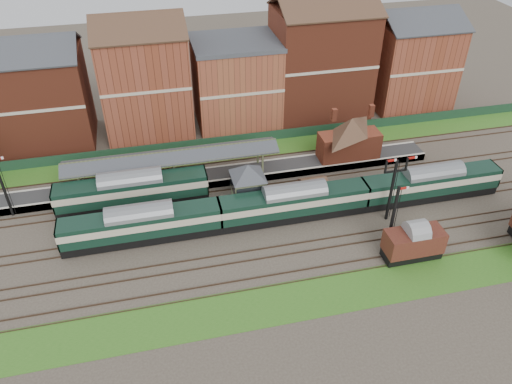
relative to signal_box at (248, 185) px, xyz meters
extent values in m
plane|color=#473D33|center=(3.00, -3.25, -3.19)|extent=(160.00, 160.00, 0.00)
cube|color=#2D6619|center=(3.00, 12.75, -3.16)|extent=(90.00, 4.50, 0.06)
cube|color=#2D6619|center=(3.00, -15.25, -3.16)|extent=(90.00, 5.00, 0.06)
cube|color=#193823|center=(3.00, 14.75, -2.44)|extent=(90.00, 0.12, 1.50)
cube|color=#2D2D2D|center=(-2.00, 6.50, -2.69)|extent=(55.00, 3.40, 1.00)
cube|color=#6D7E59|center=(0.00, 0.00, -1.99)|extent=(3.40, 3.20, 2.40)
cube|color=#484E31|center=(0.00, 0.00, 0.21)|extent=(3.60, 3.40, 2.00)
pyramid|color=#383A3F|center=(0.00, 0.00, 2.01)|extent=(5.40, 5.40, 1.60)
cube|color=brown|center=(8.00, 0.00, -2.09)|extent=(3.00, 2.40, 2.20)
cube|color=#4C3323|center=(8.00, -0.65, -0.64)|extent=(3.20, 1.34, 0.79)
cube|color=#4C3323|center=(8.00, 0.65, -0.64)|extent=(3.20, 1.34, 0.79)
cube|color=brown|center=(15.00, 6.50, -0.44)|extent=(8.00, 3.00, 3.50)
pyramid|color=#4C3323|center=(15.00, 6.50, 2.41)|extent=(8.10, 8.10, 2.20)
cube|color=brown|center=(12.50, 6.50, 2.91)|extent=(0.60, 0.60, 1.60)
cube|color=brown|center=(17.50, 6.50, 2.91)|extent=(0.60, 0.60, 1.60)
cube|color=#484E31|center=(-19.00, 5.20, -0.49)|extent=(0.22, 0.22, 3.40)
cube|color=#484E31|center=(3.00, 7.80, -0.49)|extent=(0.22, 0.22, 3.40)
cube|color=#383A3F|center=(-8.00, 5.55, 1.41)|extent=(26.00, 1.99, 0.90)
cube|color=#383A3F|center=(-8.00, 7.45, 1.41)|extent=(26.00, 1.99, 0.90)
cube|color=#484E31|center=(-8.00, 6.50, 1.79)|extent=(26.00, 0.20, 0.20)
cube|color=black|center=(15.00, -5.75, 0.81)|extent=(0.25, 0.25, 8.00)
cube|color=black|center=(15.00, -5.75, 3.41)|extent=(2.60, 0.18, 0.18)
cube|color=#B2140F|center=(14.35, -5.75, 4.86)|extent=(1.10, 0.08, 0.25)
cube|color=#B2140F|center=(16.75, -5.75, 4.86)|extent=(1.10, 0.08, 0.25)
cube|color=black|center=(-27.00, 4.75, 0.81)|extent=(0.25, 0.25, 8.00)
cube|color=black|center=(13.00, -10.25, 0.81)|extent=(0.25, 0.25, 8.00)
cube|color=#B2140F|center=(13.55, -10.25, 4.51)|extent=(1.10, 0.08, 0.25)
cube|color=brown|center=(-25.00, 21.75, 3.31)|extent=(14.00, 10.00, 13.00)
cube|color=brown|center=(-10.00, 21.75, 4.31)|extent=(12.00, 10.00, 15.00)
cube|color=brown|center=(3.00, 21.75, 2.81)|extent=(12.00, 10.00, 12.00)
cube|color=brown|center=(16.00, 21.75, 4.81)|extent=(14.00, 10.00, 16.00)
cube|color=brown|center=(31.00, 21.75, 3.31)|extent=(12.00, 10.00, 13.00)
cube|color=black|center=(-12.39, -3.25, -2.51)|extent=(16.99, 2.38, 1.04)
cube|color=black|center=(-12.39, -3.25, -0.77)|extent=(16.99, 2.64, 2.45)
cube|color=beige|center=(-12.39, -3.25, -0.47)|extent=(17.01, 2.68, 0.85)
cube|color=slate|center=(-12.39, -3.25, 0.60)|extent=(16.99, 2.64, 0.57)
cube|color=black|center=(4.60, -3.25, -2.51)|extent=(16.99, 2.38, 1.04)
cube|color=black|center=(4.60, -3.25, -0.77)|extent=(16.99, 2.64, 2.45)
cube|color=beige|center=(4.60, -3.25, -0.47)|extent=(17.01, 2.68, 0.85)
cube|color=slate|center=(4.60, -3.25, 0.60)|extent=(16.99, 2.64, 0.57)
cube|color=black|center=(21.58, -3.25, -2.51)|extent=(16.99, 2.38, 1.04)
cube|color=black|center=(21.58, -3.25, -0.77)|extent=(16.99, 2.64, 2.45)
cube|color=beige|center=(21.58, -3.25, -0.47)|extent=(17.01, 2.68, 0.85)
cube|color=slate|center=(21.58, -3.25, 0.60)|extent=(16.99, 2.64, 0.57)
cube|color=black|center=(-13.13, 3.25, -2.50)|extent=(17.52, 2.45, 1.07)
cube|color=black|center=(-13.13, 3.25, -0.69)|extent=(17.52, 2.73, 2.53)
cube|color=beige|center=(-13.13, 3.25, -0.39)|extent=(17.54, 2.77, 0.88)
cube|color=slate|center=(-13.13, 3.25, 0.72)|extent=(17.52, 2.73, 0.58)
cube|color=black|center=(14.69, -12.25, -2.58)|extent=(5.98, 2.20, 0.90)
cube|color=#481416|center=(14.69, -12.25, -0.94)|extent=(5.98, 2.59, 2.39)
cube|color=gray|center=(14.69, -12.25, 0.37)|extent=(5.98, 2.59, 0.44)
camera|label=1|loc=(-9.74, -45.87, 33.10)|focal=35.00mm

